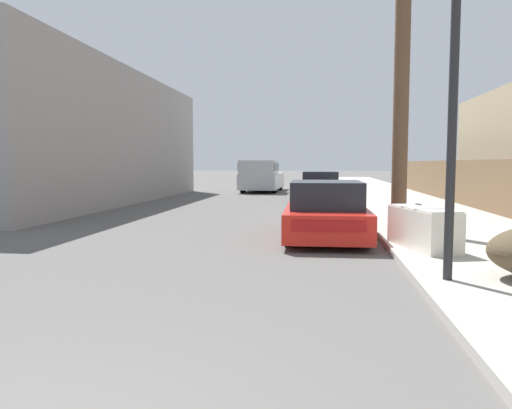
{
  "coord_description": "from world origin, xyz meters",
  "views": [
    {
      "loc": [
        1.9,
        -1.8,
        1.67
      ],
      "look_at": [
        0.55,
        8.78,
        0.79
      ],
      "focal_mm": 35.0,
      "sensor_mm": 36.0,
      "label": 1
    }
  ],
  "objects_px": {
    "utility_pole": "(403,37)",
    "parked_sports_car_red": "(326,212)",
    "discarded_fridge": "(423,228)",
    "pickup_truck": "(261,176)",
    "car_parked_mid": "(319,187)",
    "street_lamp": "(454,79)"
  },
  "relations": [
    {
      "from": "discarded_fridge",
      "to": "parked_sports_car_red",
      "type": "distance_m",
      "value": 2.52
    },
    {
      "from": "street_lamp",
      "to": "parked_sports_car_red",
      "type": "bearing_deg",
      "value": 109.82
    },
    {
      "from": "utility_pole",
      "to": "pickup_truck",
      "type": "bearing_deg",
      "value": 106.82
    },
    {
      "from": "discarded_fridge",
      "to": "pickup_truck",
      "type": "xyz_separation_m",
      "value": [
        -5.27,
        19.61,
        0.41
      ]
    },
    {
      "from": "street_lamp",
      "to": "car_parked_mid",
      "type": "bearing_deg",
      "value": 96.2
    },
    {
      "from": "pickup_truck",
      "to": "discarded_fridge",
      "type": "bearing_deg",
      "value": 105.82
    },
    {
      "from": "car_parked_mid",
      "to": "street_lamp",
      "type": "relative_size",
      "value": 0.96
    },
    {
      "from": "discarded_fridge",
      "to": "pickup_truck",
      "type": "height_order",
      "value": "pickup_truck"
    },
    {
      "from": "pickup_truck",
      "to": "street_lamp",
      "type": "distance_m",
      "value": 22.79
    },
    {
      "from": "pickup_truck",
      "to": "utility_pole",
      "type": "xyz_separation_m",
      "value": [
        5.19,
        -17.18,
        3.59
      ]
    },
    {
      "from": "utility_pole",
      "to": "parked_sports_car_red",
      "type": "bearing_deg",
      "value": -160.13
    },
    {
      "from": "pickup_truck",
      "to": "street_lamp",
      "type": "xyz_separation_m",
      "value": [
        5.09,
        -22.14,
        1.85
      ]
    },
    {
      "from": "parked_sports_car_red",
      "to": "pickup_truck",
      "type": "distance_m",
      "value": 18.14
    },
    {
      "from": "parked_sports_car_red",
      "to": "pickup_truck",
      "type": "height_order",
      "value": "pickup_truck"
    },
    {
      "from": "parked_sports_car_red",
      "to": "car_parked_mid",
      "type": "relative_size",
      "value": 0.99
    },
    {
      "from": "utility_pole",
      "to": "street_lamp",
      "type": "bearing_deg",
      "value": -91.26
    },
    {
      "from": "car_parked_mid",
      "to": "utility_pole",
      "type": "height_order",
      "value": "utility_pole"
    },
    {
      "from": "pickup_truck",
      "to": "utility_pole",
      "type": "relative_size",
      "value": 0.67
    },
    {
      "from": "discarded_fridge",
      "to": "pickup_truck",
      "type": "bearing_deg",
      "value": 89.49
    },
    {
      "from": "pickup_truck",
      "to": "utility_pole",
      "type": "height_order",
      "value": "utility_pole"
    },
    {
      "from": "car_parked_mid",
      "to": "discarded_fridge",
      "type": "bearing_deg",
      "value": -83.54
    },
    {
      "from": "discarded_fridge",
      "to": "utility_pole",
      "type": "bearing_deg",
      "value": 76.13
    }
  ]
}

